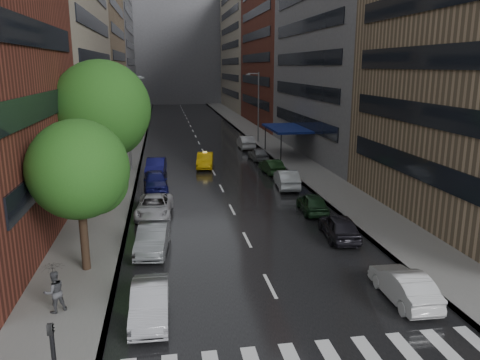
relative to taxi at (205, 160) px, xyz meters
The scene contains 17 objects.
ground 30.52m from the taxi, 88.91° to the right, with size 220.00×220.00×0.00m, color gray.
road 19.51m from the taxi, 88.29° to the left, with size 14.00×140.00×0.01m, color black.
sidewalk_left 21.24m from the taxi, 113.36° to the left, with size 4.00×140.00×0.15m, color gray.
sidewalk_right 21.73m from the taxi, 63.82° to the left, with size 4.00×140.00×0.15m, color gray.
buildings_left 35.22m from the taxi, 117.01° to the left, with size 8.00×108.00×38.00m.
buildings_right 33.66m from the taxi, 59.25° to the left, with size 8.05×109.10×36.00m.
building_far 88.81m from the taxi, 89.62° to the left, with size 40.00×14.00×32.00m, color slate.
tree_near 25.21m from the taxi, 108.85° to the right, with size 4.74×4.74×7.56m.
tree_mid 16.84m from the taxi, 120.95° to the right, with size 6.50×6.50×10.36m.
tree_far 9.39m from the taxi, behind, with size 5.06×5.06×8.07m.
taxi is the anchor object (origin of this frame).
parked_cars_left 14.73m from the taxi, 109.09° to the right, with size 2.69×30.45×1.59m.
parked_cars_right 10.49m from the taxi, 55.23° to the right, with size 2.12×43.53×1.59m.
ped_black_umbrella 28.91m from the taxi, 107.34° to the right, with size 1.07×1.00×2.09m.
street_lamp_left 8.27m from the taxi, behind, with size 1.74×0.22×9.00m.
street_lamp_right 17.21m from the taxi, 60.19° to the left, with size 1.74×0.22×9.00m.
awning 10.84m from the taxi, 25.14° to the left, with size 4.00×8.00×3.12m.
Camera 1 is at (-4.61, -15.34, 9.91)m, focal length 35.00 mm.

